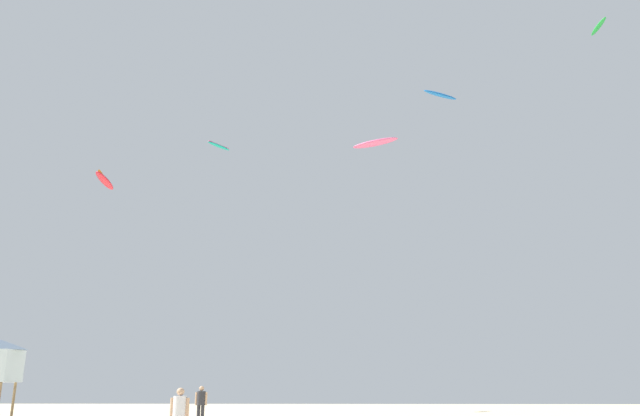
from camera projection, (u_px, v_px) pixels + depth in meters
person_foreground at (179, 413)px, 16.87m from camera, size 0.52×0.36×1.58m
person_midground at (201, 402)px, 28.62m from camera, size 0.56×0.38×1.68m
kite_aloft_0 at (440, 95)px, 51.52m from camera, size 3.38×2.55×0.77m
kite_aloft_1 at (375, 143)px, 46.97m from camera, size 3.77×2.70×0.45m
kite_aloft_2 at (599, 26)px, 45.00m from camera, size 0.69×2.35×0.55m
kite_aloft_4 at (219, 146)px, 55.21m from camera, size 2.10×2.51×0.50m
kite_aloft_5 at (105, 181)px, 30.54m from camera, size 1.08×2.61×0.56m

